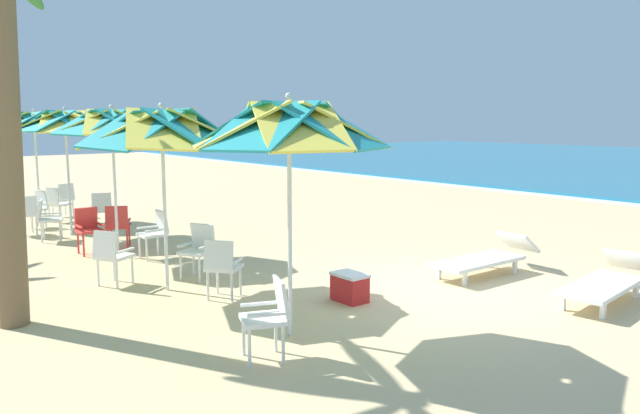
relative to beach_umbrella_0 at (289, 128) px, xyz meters
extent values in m
plane|color=#D3B784|center=(-0.19, 2.84, -2.42)|extent=(80.00, 80.00, 0.00)
cylinder|color=silver|center=(0.00, 0.00, -1.29)|extent=(0.05, 0.05, 2.28)
cube|color=teal|center=(0.51, 0.21, 0.03)|extent=(1.26, 1.20, 0.53)
cube|color=#EFDB4C|center=(0.21, 0.51, 0.03)|extent=(1.20, 1.26, 0.53)
cube|color=teal|center=(-0.21, 0.51, 0.03)|extent=(1.20, 1.26, 0.53)
cube|color=#EFDB4C|center=(-0.51, 0.21, 0.03)|extent=(1.26, 1.20, 0.53)
cube|color=teal|center=(-0.51, -0.21, 0.03)|extent=(1.26, 1.20, 0.53)
cube|color=#EFDB4C|center=(-0.21, -0.51, 0.03)|extent=(1.20, 1.26, 0.53)
cube|color=teal|center=(0.21, -0.51, 0.03)|extent=(1.20, 1.26, 0.53)
cube|color=#EFDB4C|center=(0.51, -0.21, 0.03)|extent=(1.26, 1.20, 0.53)
sphere|color=silver|center=(0.00, 0.00, 0.35)|extent=(0.08, 0.08, 0.08)
cube|color=white|center=(0.43, -0.66, -1.98)|extent=(0.57, 0.57, 0.05)
cube|color=white|center=(0.50, -0.48, -1.76)|extent=(0.42, 0.24, 0.40)
cube|color=white|center=(0.61, -0.74, -1.87)|extent=(0.18, 0.38, 0.03)
cube|color=white|center=(0.24, -0.59, -1.87)|extent=(0.18, 0.38, 0.03)
cylinder|color=white|center=(0.53, -0.89, -2.22)|extent=(0.04, 0.04, 0.41)
cylinder|color=white|center=(0.20, -0.76, -2.22)|extent=(0.04, 0.04, 0.41)
cylinder|color=white|center=(0.66, -0.57, -2.22)|extent=(0.04, 0.04, 0.41)
cylinder|color=white|center=(0.33, -0.43, -2.22)|extent=(0.04, 0.04, 0.41)
cylinder|color=silver|center=(-2.71, -0.31, -1.32)|extent=(0.05, 0.05, 2.21)
cube|color=teal|center=(-2.16, -0.08, -0.03)|extent=(1.39, 1.29, 0.59)
cube|color=#EFDB4C|center=(-2.48, 0.24, -0.03)|extent=(1.31, 1.35, 0.59)
cube|color=teal|center=(-2.93, 0.24, -0.03)|extent=(1.29, 1.39, 0.59)
cube|color=#EFDB4C|center=(-3.26, -0.08, -0.03)|extent=(1.35, 1.31, 0.59)
cube|color=teal|center=(-3.26, -0.53, -0.03)|extent=(1.39, 1.29, 0.59)
cube|color=#EFDB4C|center=(-2.93, -0.86, -0.03)|extent=(1.31, 1.35, 0.59)
cube|color=teal|center=(-2.48, -0.86, -0.03)|extent=(1.29, 1.39, 0.59)
cube|color=#EFDB4C|center=(-2.16, -0.53, -0.03)|extent=(1.35, 1.31, 0.59)
sphere|color=silver|center=(-2.71, -0.31, 0.29)|extent=(0.08, 0.08, 0.08)
cube|color=white|center=(-3.00, 0.33, -1.98)|extent=(0.60, 0.60, 0.05)
cube|color=white|center=(-3.09, 0.50, -1.76)|extent=(0.41, 0.28, 0.40)
cube|color=white|center=(-2.82, 0.42, -1.87)|extent=(0.22, 0.37, 0.03)
cube|color=white|center=(-3.17, 0.23, -1.87)|extent=(0.22, 0.37, 0.03)
cylinder|color=white|center=(-2.76, 0.25, -2.22)|extent=(0.04, 0.04, 0.41)
cylinder|color=white|center=(-3.07, 0.09, -2.22)|extent=(0.04, 0.04, 0.41)
cylinder|color=white|center=(-2.92, 0.56, -2.22)|extent=(0.04, 0.04, 0.41)
cylinder|color=white|center=(-3.23, 0.40, -2.22)|extent=(0.04, 0.04, 0.41)
cube|color=white|center=(-3.48, -0.80, -1.98)|extent=(0.60, 0.60, 0.05)
cube|color=white|center=(-3.39, -0.97, -1.76)|extent=(0.41, 0.29, 0.40)
cube|color=white|center=(-3.66, -0.89, -1.87)|extent=(0.23, 0.36, 0.03)
cube|color=white|center=(-3.31, -0.70, -1.87)|extent=(0.23, 0.36, 0.03)
cylinder|color=white|center=(-3.72, -0.73, -2.22)|extent=(0.04, 0.04, 0.41)
cylinder|color=white|center=(-3.42, -0.56, -2.22)|extent=(0.04, 0.04, 0.41)
cylinder|color=white|center=(-3.55, -1.04, -2.22)|extent=(0.04, 0.04, 0.41)
cylinder|color=white|center=(-3.24, -0.86, -2.22)|extent=(0.04, 0.04, 0.41)
cube|color=white|center=(-1.82, 0.16, -1.98)|extent=(0.62, 0.62, 0.05)
cube|color=white|center=(-1.69, 0.00, -1.76)|extent=(0.38, 0.34, 0.40)
cube|color=white|center=(-1.98, 0.03, -1.87)|extent=(0.28, 0.33, 0.03)
cube|color=white|center=(-1.67, 0.28, -1.87)|extent=(0.28, 0.33, 0.03)
cylinder|color=white|center=(-2.07, 0.18, -2.22)|extent=(0.04, 0.04, 0.41)
cylinder|color=white|center=(-1.79, 0.40, -2.22)|extent=(0.04, 0.04, 0.41)
cylinder|color=white|center=(-1.85, -0.09, -2.22)|extent=(0.04, 0.04, 0.41)
cylinder|color=white|center=(-1.57, 0.13, -2.22)|extent=(0.04, 0.04, 0.41)
cylinder|color=silver|center=(-5.40, -0.05, -1.26)|extent=(0.05, 0.05, 2.34)
cube|color=teal|center=(-4.92, 0.15, 0.05)|extent=(1.21, 1.14, 0.47)
cube|color=#EFDB4C|center=(-5.20, 0.43, 0.05)|extent=(1.14, 1.20, 0.47)
cube|color=teal|center=(-5.60, 0.43, 0.05)|extent=(1.14, 1.21, 0.47)
cube|color=#EFDB4C|center=(-5.88, 0.15, 0.05)|extent=(1.20, 1.14, 0.47)
cube|color=teal|center=(-5.88, -0.25, 0.05)|extent=(1.21, 1.14, 0.47)
cube|color=#EFDB4C|center=(-5.60, -0.53, 0.05)|extent=(1.14, 1.20, 0.47)
cube|color=teal|center=(-5.20, -0.53, 0.05)|extent=(1.14, 1.21, 0.47)
cube|color=#EFDB4C|center=(-4.92, -0.25, 0.05)|extent=(1.20, 1.14, 0.47)
sphere|color=silver|center=(-5.40, -0.05, 0.32)|extent=(0.08, 0.08, 0.08)
cube|color=red|center=(-5.92, -0.38, -1.98)|extent=(0.45, 0.45, 0.05)
cube|color=red|center=(-6.12, -0.37, -1.76)|extent=(0.11, 0.42, 0.40)
cube|color=red|center=(-5.91, -0.18, -1.87)|extent=(0.40, 0.05, 0.03)
cube|color=red|center=(-5.93, -0.58, -1.87)|extent=(0.40, 0.05, 0.03)
cylinder|color=red|center=(-5.74, -0.20, -2.22)|extent=(0.04, 0.04, 0.41)
cylinder|color=red|center=(-5.75, -0.56, -2.22)|extent=(0.04, 0.04, 0.41)
cylinder|color=red|center=(-6.09, -0.19, -2.22)|extent=(0.04, 0.04, 0.41)
cylinder|color=red|center=(-6.10, -0.55, -2.22)|extent=(0.04, 0.04, 0.41)
cube|color=white|center=(-4.84, 0.39, -1.98)|extent=(0.45, 0.45, 0.05)
cube|color=white|center=(-4.83, 0.59, -1.76)|extent=(0.42, 0.11, 0.40)
cube|color=white|center=(-4.64, 0.38, -1.87)|extent=(0.05, 0.40, 0.03)
cube|color=white|center=(-5.04, 0.39, -1.87)|extent=(0.05, 0.40, 0.03)
cylinder|color=white|center=(-4.67, 0.20, -2.22)|extent=(0.04, 0.04, 0.41)
cylinder|color=white|center=(-5.02, 0.21, -2.22)|extent=(0.04, 0.04, 0.41)
cylinder|color=white|center=(-4.66, 0.56, -2.22)|extent=(0.04, 0.04, 0.41)
cylinder|color=white|center=(-5.01, 0.57, -2.22)|extent=(0.04, 0.04, 0.41)
cube|color=red|center=(-6.11, 0.24, -1.98)|extent=(0.59, 0.59, 0.05)
cube|color=red|center=(-5.93, 0.15, -1.76)|extent=(0.28, 0.41, 0.40)
cube|color=red|center=(-6.20, 0.06, -1.87)|extent=(0.37, 0.22, 0.03)
cube|color=red|center=(-6.02, 0.42, -1.87)|extent=(0.37, 0.22, 0.03)
cylinder|color=red|center=(-6.35, 0.17, -2.22)|extent=(0.04, 0.04, 0.41)
cylinder|color=red|center=(-6.18, 0.48, -2.22)|extent=(0.04, 0.04, 0.41)
cylinder|color=red|center=(-6.04, 0.00, -2.22)|extent=(0.04, 0.04, 0.41)
cylinder|color=red|center=(-5.87, 0.31, -2.22)|extent=(0.04, 0.04, 0.41)
cylinder|color=silver|center=(-8.12, -0.07, -1.25)|extent=(0.05, 0.05, 2.34)
cube|color=teal|center=(-7.63, 0.13, 0.05)|extent=(1.21, 1.16, 0.48)
cube|color=#EFDB4C|center=(-7.92, 0.42, 0.05)|extent=(1.15, 1.24, 0.48)
cube|color=teal|center=(-8.32, 0.42, 0.05)|extent=(1.16, 1.21, 0.48)
cube|color=#EFDB4C|center=(-8.60, 0.13, 0.05)|extent=(1.24, 1.15, 0.48)
cube|color=teal|center=(-8.60, -0.27, 0.05)|extent=(1.21, 1.16, 0.48)
cube|color=#EFDB4C|center=(-8.32, -0.56, 0.05)|extent=(1.15, 1.24, 0.48)
cube|color=teal|center=(-7.92, -0.56, 0.05)|extent=(1.16, 1.21, 0.48)
cube|color=#EFDB4C|center=(-7.63, -0.27, 0.05)|extent=(1.24, 1.15, 0.48)
sphere|color=silver|center=(-8.12, -0.07, 0.32)|extent=(0.08, 0.08, 0.08)
cube|color=white|center=(-7.72, -0.58, -1.98)|extent=(0.57, 0.57, 0.05)
cube|color=white|center=(-7.79, -0.77, -1.76)|extent=(0.42, 0.24, 0.40)
cube|color=white|center=(-7.91, -0.51, -1.87)|extent=(0.18, 0.38, 0.03)
cube|color=white|center=(-7.53, -0.65, -1.87)|extent=(0.18, 0.38, 0.03)
cylinder|color=white|center=(-7.82, -0.36, -2.22)|extent=(0.04, 0.04, 0.41)
cylinder|color=white|center=(-7.49, -0.48, -2.22)|extent=(0.04, 0.04, 0.41)
cylinder|color=white|center=(-7.94, -0.69, -2.22)|extent=(0.04, 0.04, 0.41)
cylinder|color=white|center=(-7.62, -0.81, -2.22)|extent=(0.04, 0.04, 0.41)
cube|color=white|center=(-8.79, -0.84, -1.98)|extent=(0.44, 0.44, 0.05)
cube|color=white|center=(-8.59, -0.83, -1.76)|extent=(0.10, 0.42, 0.40)
cube|color=white|center=(-8.79, -1.04, -1.87)|extent=(0.40, 0.04, 0.03)
cube|color=white|center=(-8.79, -0.64, -1.87)|extent=(0.40, 0.04, 0.03)
cylinder|color=white|center=(-8.96, -1.01, -2.22)|extent=(0.04, 0.04, 0.41)
cylinder|color=white|center=(-8.96, -0.66, -2.22)|extent=(0.04, 0.04, 0.41)
cylinder|color=white|center=(-8.61, -1.01, -2.22)|extent=(0.04, 0.04, 0.41)
cylinder|color=white|center=(-8.61, -0.66, -2.22)|extent=(0.04, 0.04, 0.41)
cube|color=white|center=(-8.41, 0.71, -1.98)|extent=(0.55, 0.55, 0.05)
cube|color=white|center=(-8.22, 0.65, -1.76)|extent=(0.22, 0.43, 0.40)
cube|color=white|center=(-8.47, 0.52, -1.87)|extent=(0.39, 0.16, 0.03)
cube|color=white|center=(-8.35, 0.90, -1.87)|extent=(0.39, 0.16, 0.03)
cylinder|color=white|center=(-8.63, 0.60, -2.22)|extent=(0.04, 0.04, 0.41)
cylinder|color=white|center=(-8.53, 0.93, -2.22)|extent=(0.04, 0.04, 0.41)
cylinder|color=white|center=(-8.29, 0.49, -2.22)|extent=(0.04, 0.04, 0.41)
cylinder|color=white|center=(-8.19, 0.83, -2.22)|extent=(0.04, 0.04, 0.41)
cylinder|color=silver|center=(-10.49, -0.12, -1.27)|extent=(0.05, 0.05, 2.30)
cube|color=teal|center=(-10.01, 0.08, 0.02)|extent=(1.18, 1.14, 0.53)
cube|color=#EFDB4C|center=(-10.29, 0.37, 0.02)|extent=(1.13, 1.22, 0.53)
cube|color=teal|center=(-10.69, 0.37, 0.02)|extent=(1.14, 1.18, 0.53)
cube|color=#EFDB4C|center=(-10.97, 0.08, 0.02)|extent=(1.22, 1.13, 0.53)
cube|color=teal|center=(-10.97, -0.31, 0.02)|extent=(1.18, 1.14, 0.53)
cube|color=#EFDB4C|center=(-10.69, -0.60, 0.02)|extent=(1.13, 1.22, 0.53)
cube|color=teal|center=(-10.29, -0.60, 0.02)|extent=(1.14, 1.18, 0.53)
cube|color=#EFDB4C|center=(-10.01, -0.31, 0.02)|extent=(1.22, 1.13, 0.53)
sphere|color=silver|center=(-10.49, -0.12, 0.31)|extent=(0.08, 0.08, 0.08)
cube|color=white|center=(-10.11, 0.26, -1.98)|extent=(0.59, 0.59, 0.05)
cube|color=white|center=(-10.02, 0.08, -1.76)|extent=(0.42, 0.27, 0.40)
cube|color=white|center=(-10.29, 0.17, -1.87)|extent=(0.21, 0.37, 0.03)
cube|color=white|center=(-9.93, 0.35, -1.87)|extent=(0.21, 0.37, 0.03)
cylinder|color=white|center=(-10.34, 0.34, -2.22)|extent=(0.04, 0.04, 0.41)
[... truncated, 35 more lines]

